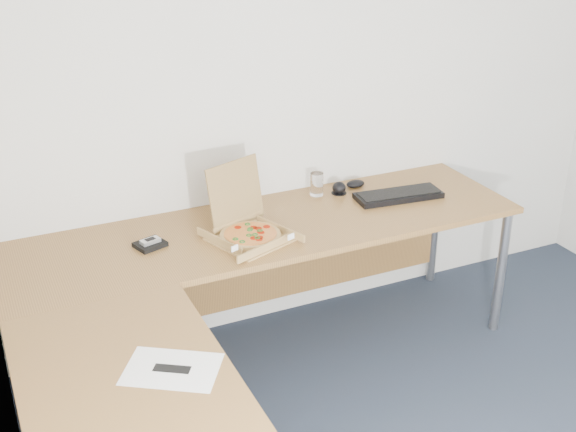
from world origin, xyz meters
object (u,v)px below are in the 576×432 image
desk (237,286)px  pizza_box (249,231)px  wallet (150,244)px  drinking_glass (317,184)px  keyboard (398,195)px

desk → pizza_box: (0.19, 0.34, 0.07)m
desk → wallet: 0.51m
desk → drinking_glass: (0.70, 0.66, 0.09)m
desk → wallet: bearing=118.8°
desk → pizza_box: 0.39m
pizza_box → keyboard: bearing=-13.5°
drinking_glass → wallet: size_ratio=0.95×
drinking_glass → keyboard: bearing=-30.4°
desk → keyboard: bearing=22.7°
pizza_box → drinking_glass: 0.61m
keyboard → wallet: (-1.31, -0.00, -0.00)m
pizza_box → keyboard: 0.89m
drinking_glass → pizza_box: bearing=-147.7°
pizza_box → wallet: size_ratio=2.84×
desk → drinking_glass: bearing=43.3°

